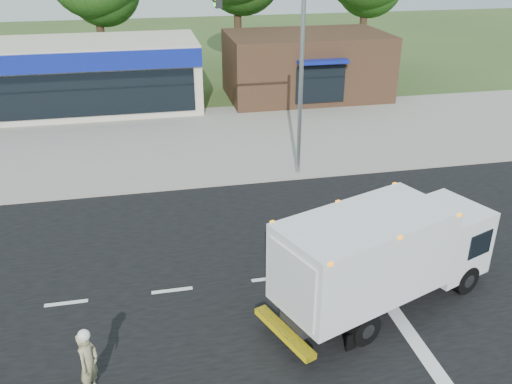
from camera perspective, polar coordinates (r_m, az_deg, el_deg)
The scene contains 10 objects.
ground at distance 16.76m, azimuth 1.58°, elevation -9.13°, with size 120.00×120.00×0.00m, color #385123.
road_asphalt at distance 16.76m, azimuth 1.58°, elevation -9.12°, with size 60.00×14.00×0.02m, color black.
sidewalk at distance 23.82m, azimuth -2.95°, elevation 1.99°, with size 60.00×2.40×0.12m, color gray.
parking_apron at distance 29.20m, azimuth -4.77°, elevation 6.32°, with size 60.00×9.00×0.02m, color gray.
lane_markings at distance 16.03m, azimuth 7.50°, elevation -11.12°, with size 55.20×7.00×0.01m.
ems_box_truck at distance 15.09m, azimuth 13.29°, elevation -6.22°, with size 7.19×4.43×3.05m.
emergency_worker at distance 13.22m, azimuth -17.24°, elevation -16.75°, with size 0.62×0.72×1.77m.
retail_strip_mall at distance 34.66m, azimuth -21.45°, elevation 11.18°, with size 18.00×6.20×4.00m.
brown_storefront at distance 35.74m, azimuth 5.30°, elevation 13.15°, with size 10.00×6.70×4.00m.
traffic_signal_pole at distance 22.24m, azimuth 3.19°, elevation 13.47°, with size 3.51×0.25×8.00m.
Camera 1 is at (-3.28, -13.43, 9.48)m, focal length 38.00 mm.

